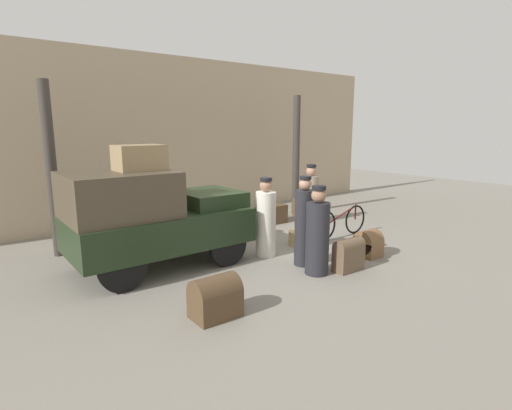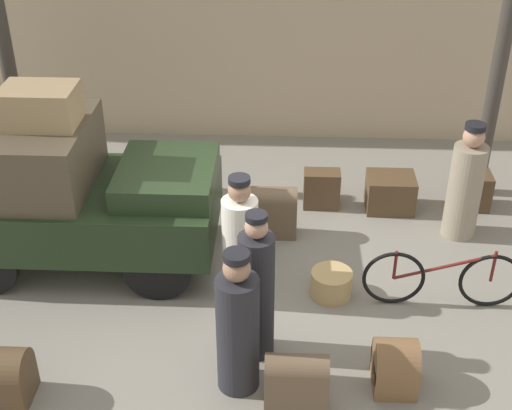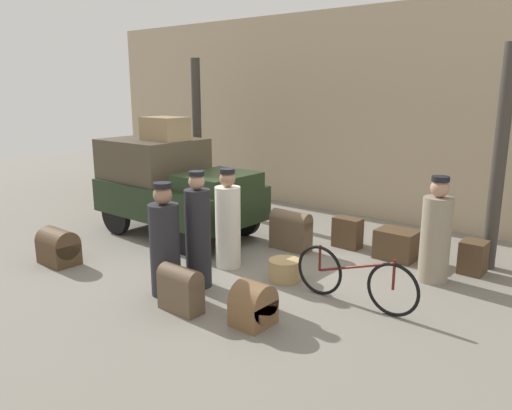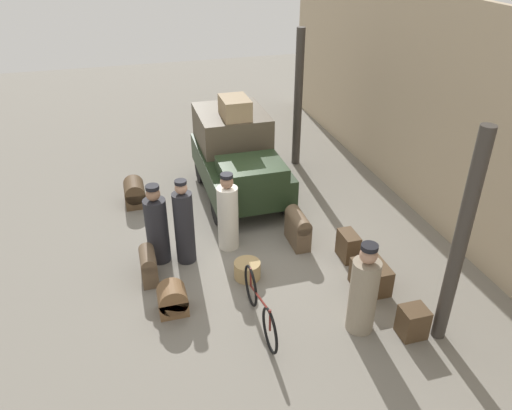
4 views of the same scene
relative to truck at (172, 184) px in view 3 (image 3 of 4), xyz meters
The scene contains 19 objects.
ground_plane 2.34m from the truck, 10.96° to the right, with size 30.00×30.00×0.00m, color gray.
station_building_facade 4.41m from the truck, 60.47° to the left, with size 16.00×0.15×4.50m.
canopy_pillar_left 2.36m from the truck, 122.70° to the left, with size 0.21×0.21×3.48m.
canopy_pillar_right 5.77m from the truck, 19.20° to the left, with size 0.21×0.21×3.48m.
truck is the anchor object (origin of this frame).
bicycle 4.51m from the truck, ahead, with size 1.79×0.04×0.75m.
wicker_basket 3.34m from the truck, 11.06° to the right, with size 0.48×0.48×0.32m.
porter_lifting_near_truck 4.98m from the truck, ahead, with size 0.43×0.43×1.59m.
conductor_in_dark_uniform 3.04m from the truck, 43.56° to the right, with size 0.42×0.42×1.59m.
porter_carrying_trunk 2.85m from the truck, 34.24° to the right, with size 0.37×0.37×1.70m.
porter_with_bicycle 2.26m from the truck, 18.76° to the right, with size 0.40×0.40×1.60m.
trunk_barrel_dark 2.49m from the truck, 92.92° to the right, with size 0.65×0.45×0.59m.
suitcase_black_upright 3.49m from the truck, 23.83° to the left, with size 0.50×0.29×0.55m.
suitcase_small_leather 4.36m from the truck, 18.58° to the left, with size 0.65×0.53×0.50m.
trunk_wicker_pale 3.68m from the truck, 40.19° to the right, with size 0.60×0.28×0.60m.
trunk_large_brown 2.56m from the truck, 14.56° to the left, with size 0.74×0.31×0.71m.
suitcase_tan_flat 5.53m from the truck, 15.59° to the left, with size 0.36×0.40×0.51m.
trunk_umber_medium 4.32m from the truck, 28.62° to the right, with size 0.42×0.48×0.55m.
trunk_on_truck_roof 1.08m from the truck, behind, with size 0.82×0.60×0.44m.
Camera 3 is at (5.23, -5.96, 2.84)m, focal length 35.00 mm.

